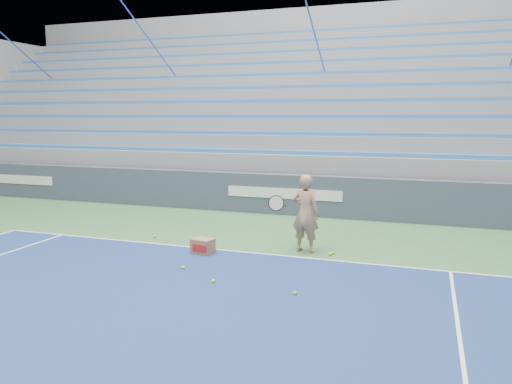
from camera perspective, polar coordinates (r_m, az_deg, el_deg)
sponsor_barrier at (r=13.65m, az=3.34°, el=-0.28°), size 30.00×0.32×1.10m
bleachers at (r=19.06m, az=8.07°, el=7.68°), size 31.00×9.15×7.30m
tennis_player at (r=9.89m, az=5.65°, el=-2.44°), size 0.92×0.85×1.56m
ball_box at (r=9.89m, az=-6.10°, el=-6.19°), size 0.46×0.38×0.31m
tennis_ball_0 at (r=11.35m, az=-11.47°, el=-4.97°), size 0.07×0.07×0.07m
tennis_ball_1 at (r=8.99m, az=-8.29°, el=-8.56°), size 0.07×0.07×0.07m
tennis_ball_2 at (r=9.93m, az=8.78°, el=-6.90°), size 0.07×0.07×0.07m
tennis_ball_3 at (r=8.25m, az=-4.87°, el=-10.12°), size 0.07×0.07×0.07m
tennis_ball_4 at (r=9.84m, az=8.44°, el=-7.04°), size 0.07×0.07×0.07m
tennis_ball_5 at (r=9.00m, az=-8.42°, el=-8.55°), size 0.07×0.07×0.07m
tennis_ball_6 at (r=7.72m, az=4.44°, el=-11.45°), size 0.07×0.07×0.07m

